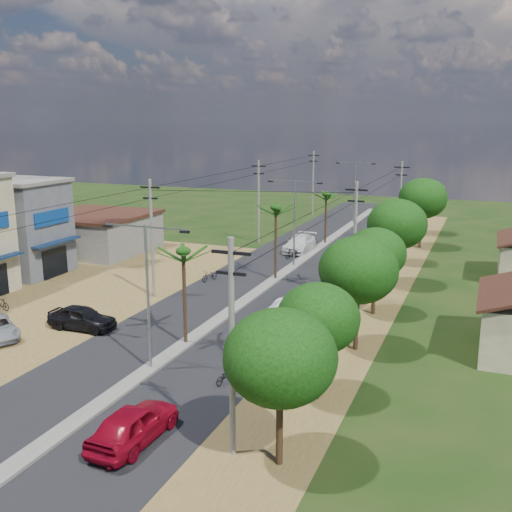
{
  "coord_description": "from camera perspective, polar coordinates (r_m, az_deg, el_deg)",
  "views": [
    {
      "loc": [
        16.45,
        -26.06,
        13.3
      ],
      "look_at": [
        -0.08,
        15.74,
        3.0
      ],
      "focal_mm": 42.0,
      "sensor_mm": 36.0,
      "label": 1
    }
  ],
  "objects": [
    {
      "name": "dirt_lot_west",
      "position": [
        48.23,
        -20.33,
        -3.91
      ],
      "size": [
        18.0,
        46.0,
        0.04
      ],
      "primitive_type": "cube",
      "color": "brown",
      "rests_on": "ground"
    },
    {
      "name": "tree_east_c",
      "position": [
        34.79,
        9.74,
        -1.32
      ],
      "size": [
        4.6,
        4.6,
        6.83
      ],
      "color": "black",
      "rests_on": "ground"
    },
    {
      "name": "tree_east_b",
      "position": [
        28.55,
        5.94,
        -5.94
      ],
      "size": [
        4.0,
        4.0,
        5.83
      ],
      "color": "black",
      "rests_on": "ground"
    },
    {
      "name": "ground",
      "position": [
        33.57,
        -9.97,
        -10.65
      ],
      "size": [
        160.0,
        160.0,
        0.0
      ],
      "primitive_type": "plane",
      "color": "black",
      "rests_on": "ground"
    },
    {
      "name": "car_silver_mid",
      "position": [
        41.42,
        3.42,
        -4.89
      ],
      "size": [
        2.31,
        4.21,
        1.32
      ],
      "primitive_type": "imported",
      "rotation": [
        0.0,
        0.0,
        2.9
      ],
      "color": "#9FA2A7",
      "rests_on": "ground"
    },
    {
      "name": "moto_rider_east",
      "position": [
        31.41,
        -2.9,
        -11.35
      ],
      "size": [
        0.89,
        1.64,
        0.82
      ],
      "primitive_type": "imported",
      "rotation": [
        0.0,
        0.0,
        2.9
      ],
      "color": "black",
      "rests_on": "ground"
    },
    {
      "name": "palm_median_far",
      "position": [
        64.71,
        6.71,
        5.68
      ],
      "size": [
        2.0,
        2.0,
        5.85
      ],
      "color": "black",
      "rests_on": "ground"
    },
    {
      "name": "car_parked_dark",
      "position": [
        40.39,
        -16.23,
        -5.7
      ],
      "size": [
        4.58,
        1.96,
        1.54
      ],
      "primitive_type": "imported",
      "rotation": [
        0.0,
        0.0,
        1.6
      ],
      "color": "black",
      "rests_on": "ground"
    },
    {
      "name": "utility_pole_e_c",
      "position": [
        65.25,
        13.56,
        5.02
      ],
      "size": [
        1.6,
        0.24,
        9.0
      ],
      "color": "#605E56",
      "rests_on": "ground"
    },
    {
      "name": "utility_pole_e_b",
      "position": [
        43.85,
        9.38,
        1.49
      ],
      "size": [
        1.6,
        0.24,
        9.0
      ],
      "color": "#605E56",
      "rests_on": "ground"
    },
    {
      "name": "moto_rider_west_b",
      "position": [
        58.35,
        3.43,
        0.26
      ],
      "size": [
        1.14,
        1.89,
        1.1
      ],
      "primitive_type": "imported",
      "rotation": [
        0.0,
        0.0,
        -0.37
      ],
      "color": "black",
      "rests_on": "ground"
    },
    {
      "name": "tree_east_e",
      "position": [
        49.24,
        13.29,
        2.96
      ],
      "size": [
        4.8,
        4.8,
        7.14
      ],
      "color": "black",
      "rests_on": "ground"
    },
    {
      "name": "median",
      "position": [
        48.85,
        1.06,
        -2.79
      ],
      "size": [
        1.0,
        90.0,
        0.18
      ],
      "primitive_type": "cube",
      "color": "#605E56",
      "rests_on": "ground"
    },
    {
      "name": "utility_pole_w_c",
      "position": [
        65.04,
        0.25,
        5.36
      ],
      "size": [
        1.6,
        0.24,
        9.0
      ],
      "color": "#605E56",
      "rests_on": "ground"
    },
    {
      "name": "palm_median_mid",
      "position": [
        49.47,
        1.91,
        4.29
      ],
      "size": [
        2.0,
        2.0,
        6.55
      ],
      "color": "black",
      "rests_on": "ground"
    },
    {
      "name": "tree_east_a",
      "position": [
        22.99,
        2.32,
        -9.65
      ],
      "size": [
        4.4,
        4.4,
        6.37
      ],
      "color": "black",
      "rests_on": "ground"
    },
    {
      "name": "dirt_shoulder_east",
      "position": [
        43.89,
        10.15,
        -4.93
      ],
      "size": [
        5.0,
        90.0,
        0.03
      ],
      "primitive_type": "cube",
      "color": "brown",
      "rests_on": "ground"
    },
    {
      "name": "tree_east_f",
      "position": [
        57.31,
        14.03,
        3.06
      ],
      "size": [
        3.8,
        3.8,
        5.52
      ],
      "color": "black",
      "rests_on": "ground"
    },
    {
      "name": "moto_rider_west_a",
      "position": [
        50.32,
        -4.43,
        -1.91
      ],
      "size": [
        1.09,
        1.88,
        0.94
      ],
      "primitive_type": "imported",
      "rotation": [
        0.0,
        0.0,
        -0.28
      ],
      "color": "black",
      "rests_on": "ground"
    },
    {
      "name": "palm_median_near",
      "position": [
        35.14,
        -6.93,
        0.04
      ],
      "size": [
        2.0,
        2.0,
        6.15
      ],
      "color": "black",
      "rests_on": "ground"
    },
    {
      "name": "tree_east_g",
      "position": [
        64.91,
        15.59,
        5.3
      ],
      "size": [
        5.0,
        5.0,
        7.38
      ],
      "color": "black",
      "rests_on": "ground"
    },
    {
      "name": "car_red_near",
      "position": [
        26.48,
        -11.58,
        -15.5
      ],
      "size": [
        2.11,
        4.9,
        1.65
      ],
      "primitive_type": "imported",
      "rotation": [
        0.0,
        0.0,
        3.11
      ],
      "color": "maroon",
      "rests_on": "ground"
    },
    {
      "name": "utility_pole_e_a",
      "position": [
        23.57,
        -2.32,
        -8.36
      ],
      "size": [
        1.6,
        0.24,
        9.0
      ],
      "color": "#605E56",
      "rests_on": "ground"
    },
    {
      "name": "utility_pole_w_d",
      "position": [
        84.82,
        5.45,
        7.07
      ],
      "size": [
        1.6,
        0.24,
        9.0
      ],
      "color": "#605E56",
      "rests_on": "ground"
    },
    {
      "name": "utility_pole_w_b",
      "position": [
        45.52,
        -9.88,
        1.89
      ],
      "size": [
        1.6,
        0.24,
        9.0
      ],
      "color": "#605E56",
      "rests_on": "ground"
    },
    {
      "name": "streetlight_near",
      "position": [
        31.98,
        -10.3,
        -2.76
      ],
      "size": [
        5.1,
        0.18,
        8.0
      ],
      "color": "gray",
      "rests_on": "ground"
    },
    {
      "name": "road",
      "position": [
        46.19,
        -0.24,
        -3.81
      ],
      "size": [
        12.0,
        110.0,
        0.04
      ],
      "primitive_type": "cube",
      "color": "black",
      "rests_on": "ground"
    },
    {
      "name": "low_shed",
      "position": [
        63.54,
        -14.98,
        2.19
      ],
      "size": [
        10.4,
        10.4,
        3.95
      ],
      "color": "#605E56",
      "rests_on": "ground"
    },
    {
      "name": "shophouse_grey",
      "position": [
        56.26,
        -21.95,
        2.62
      ],
      "size": [
        9.0,
        6.4,
        8.3
      ],
      "color": "#4A4C52",
      "rests_on": "ground"
    },
    {
      "name": "streetlight_far",
      "position": [
        78.29,
        9.38,
        6.49
      ],
      "size": [
        5.1,
        0.18,
        8.0
      ],
      "color": "gray",
      "rests_on": "ground"
    },
    {
      "name": "tree_east_h",
      "position": [
        72.92,
        16.03,
        5.58
      ],
      "size": [
        4.4,
        4.4,
        6.52
      ],
      "color": "black",
      "rests_on": "ground"
    },
    {
      "name": "streetlight_mid",
      "position": [
        54.32,
        3.68,
        3.86
      ],
      "size": [
        5.1,
        0.18,
        8.0
      ],
      "color": "gray",
      "rests_on": "ground"
    },
    {
      "name": "car_white_far",
      "position": [
        61.58,
        4.17,
        1.18
      ],
      "size": [
        2.36,
        5.66,
        1.64
      ],
      "primitive_type": "imported",
      "rotation": [
        0.0,
        0.0,
        -0.01
      ],
      "color": "silver",
      "rests_on": "ground"
    },
    {
      "name": "tree_east_d",
      "position": [
        41.66,
        11.32,
        0.22
      ],
      "size": [
        4.2,
        4.2,
        6.13
      ],
      "color": "black",
      "rests_on": "ground"
    }
  ]
}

